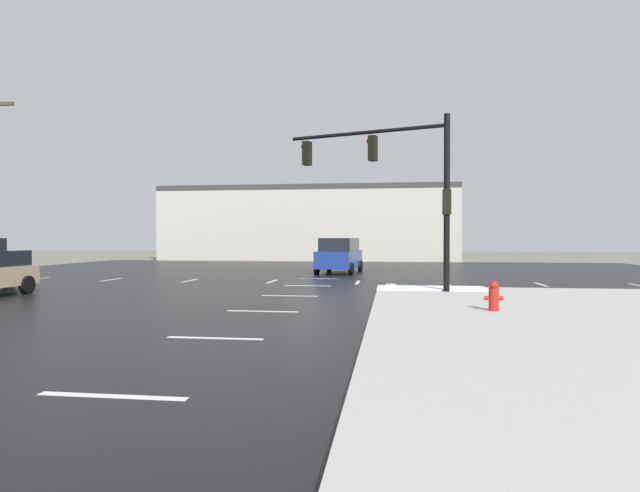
% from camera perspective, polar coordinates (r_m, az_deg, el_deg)
% --- Properties ---
extents(ground_plane, '(120.00, 120.00, 0.00)m').
position_cam_1_polar(ground_plane, '(24.73, -0.59, -3.91)').
color(ground_plane, slate).
extents(road_asphalt, '(44.00, 44.00, 0.02)m').
position_cam_1_polar(road_asphalt, '(24.73, -0.59, -3.88)').
color(road_asphalt, black).
rests_on(road_asphalt, ground_plane).
extents(snow_strip_curbside, '(4.00, 1.60, 0.06)m').
position_cam_1_polar(snow_strip_curbside, '(20.52, 11.74, -4.42)').
color(snow_strip_curbside, white).
rests_on(snow_strip_curbside, sidewalk_corner).
extents(lane_markings, '(36.15, 36.15, 0.01)m').
position_cam_1_polar(lane_markings, '(23.22, 1.87, -4.16)').
color(lane_markings, silver).
rests_on(lane_markings, road_asphalt).
extents(traffic_signal_mast, '(6.09, 2.17, 6.34)m').
position_cam_1_polar(traffic_signal_mast, '(20.19, 8.55, 7.52)').
color(traffic_signal_mast, black).
rests_on(traffic_signal_mast, sidewalk_corner).
extents(fire_hydrant, '(0.48, 0.26, 0.79)m').
position_cam_1_polar(fire_hydrant, '(14.78, 18.04, -5.06)').
color(fire_hydrant, red).
rests_on(fire_hydrant, sidewalk_corner).
extents(strip_building_background, '(27.06, 8.00, 6.80)m').
position_cam_1_polar(strip_building_background, '(50.67, -1.06, 2.37)').
color(strip_building_background, beige).
rests_on(strip_building_background, ground_plane).
extents(suv_blue, '(2.53, 4.97, 2.03)m').
position_cam_1_polar(suv_blue, '(31.18, 2.09, -0.92)').
color(suv_blue, navy).
rests_on(suv_blue, road_asphalt).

